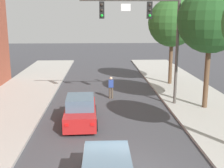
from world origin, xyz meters
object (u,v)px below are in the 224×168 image
traffic_signal_mast (151,26)px  street_tree_third (172,23)px  street_tree_second (211,20)px  car_lead_red (81,111)px  pedestrian_crossing_road (111,86)px

traffic_signal_mast → street_tree_third: 6.86m
traffic_signal_mast → street_tree_second: size_ratio=0.98×
traffic_signal_mast → street_tree_third: size_ratio=1.01×
car_lead_red → street_tree_third: size_ratio=0.58×
street_tree_third → traffic_signal_mast: bearing=-115.7°
traffic_signal_mast → pedestrian_crossing_road: 5.43m
traffic_signal_mast → street_tree_second: 3.68m
traffic_signal_mast → car_lead_red: size_ratio=1.75×
street_tree_third → car_lead_red: bearing=-128.3°
street_tree_third → pedestrian_crossing_road: bearing=-142.2°
traffic_signal_mast → car_lead_red: traffic_signal_mast is taller
street_tree_second → car_lead_red: bearing=-164.5°
pedestrian_crossing_road → street_tree_third: size_ratio=0.22×
pedestrian_crossing_road → traffic_signal_mast: bearing=-38.5°
traffic_signal_mast → street_tree_third: bearing=64.3°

